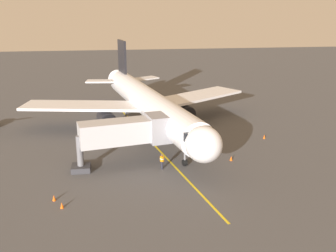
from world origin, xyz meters
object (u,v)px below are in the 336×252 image
object	(u,v)px
safety_cone_wing_starboard	(231,158)
safety_cone_nose_left	(62,205)
safety_cone_wing_port	(54,198)
airplane	(148,103)
safety_cone_nose_right	(264,137)
ground_crew_marshaller	(162,161)
jet_bridge	(131,132)

from	to	relation	value
safety_cone_wing_starboard	safety_cone_nose_left	bearing A→B (deg)	24.96
safety_cone_nose_left	safety_cone_wing_port	world-z (taller)	same
safety_cone_nose_left	safety_cone_wing_port	distance (m)	1.73
airplane	safety_cone_nose_right	world-z (taller)	airplane
ground_crew_marshaller	safety_cone_nose_left	distance (m)	12.12
safety_cone_nose_right	safety_cone_wing_port	world-z (taller)	same
safety_cone_wing_port	airplane	bearing A→B (deg)	-118.28
airplane	safety_cone_nose_left	xyz separation A→B (m)	(9.74, 21.22, -3.73)
safety_cone_nose_right	safety_cone_wing_port	distance (m)	28.96
safety_cone_nose_left	safety_cone_wing_starboard	size ratio (longest dim) A/B	1.00
ground_crew_marshaller	safety_cone_nose_right	size ratio (longest dim) A/B	3.11
jet_bridge	ground_crew_marshaller	world-z (taller)	jet_bridge
safety_cone_nose_right	safety_cone_nose_left	bearing A→B (deg)	31.50
ground_crew_marshaller	jet_bridge	bearing A→B (deg)	-32.42
airplane	jet_bridge	size ratio (longest dim) A/B	3.48
ground_crew_marshaller	safety_cone_wing_port	size ratio (longest dim) A/B	3.11
safety_cone_wing_starboard	jet_bridge	bearing A→B (deg)	-3.86
safety_cone_nose_right	safety_cone_wing_port	size ratio (longest dim) A/B	1.00
jet_bridge	safety_cone_wing_starboard	world-z (taller)	jet_bridge
airplane	safety_cone_nose_right	xyz separation A→B (m)	(-14.95, 6.09, -3.73)
safety_cone_nose_right	safety_cone_wing_starboard	world-z (taller)	same
airplane	safety_cone_wing_port	world-z (taller)	airplane
airplane	safety_cone_wing_port	distance (m)	22.69
ground_crew_marshaller	safety_cone_wing_port	world-z (taller)	ground_crew_marshaller
safety_cone_nose_right	jet_bridge	bearing A→B (deg)	18.45
safety_cone_wing_port	safety_cone_wing_starboard	size ratio (longest dim) A/B	1.00
safety_cone_nose_right	safety_cone_wing_starboard	bearing A→B (deg)	45.12
ground_crew_marshaller	safety_cone_wing_port	distance (m)	12.05
jet_bridge	ground_crew_marshaller	xyz separation A→B (m)	(-3.13, 1.99, -2.88)
airplane	ground_crew_marshaller	xyz separation A→B (m)	(-0.04, 14.09, -3.12)
jet_bridge	safety_cone_nose_left	distance (m)	11.81
safety_cone_nose_left	safety_cone_wing_starboard	world-z (taller)	same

